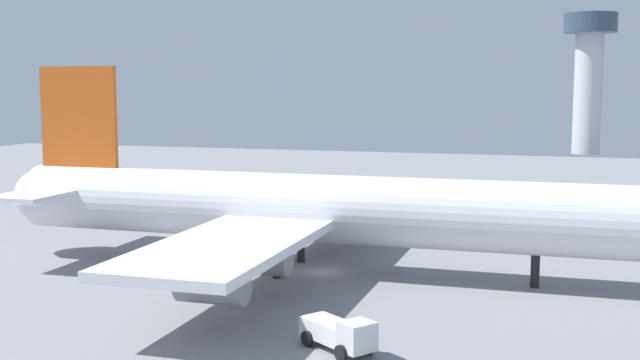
{
  "coord_description": "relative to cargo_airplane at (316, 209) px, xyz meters",
  "views": [
    {
      "loc": [
        19.5,
        -63.51,
        15.87
      ],
      "look_at": [
        0.0,
        0.0,
        7.93
      ],
      "focal_mm": 44.52,
      "sensor_mm": 36.0,
      "label": 1
    }
  ],
  "objects": [
    {
      "name": "ground_plane",
      "position": [
        0.33,
        0.0,
        -5.41
      ],
      "size": [
        243.24,
        243.24,
        0.0
      ],
      "primitive_type": "plane",
      "color": "gray"
    },
    {
      "name": "pushback_tractor",
      "position": [
        7.44,
        -19.16,
        -4.28
      ],
      "size": [
        5.45,
        4.69,
        2.2
      ],
      "color": "silver",
      "rests_on": "ground_plane"
    },
    {
      "name": "cargo_airplane",
      "position": [
        0.0,
        0.0,
        0.0
      ],
      "size": [
        60.81,
        48.28,
        17.62
      ],
      "color": "silver",
      "rests_on": "ground_plane"
    },
    {
      "name": "control_tower",
      "position": [
        24.98,
        130.95,
        14.41
      ],
      "size": [
        11.94,
        11.94,
        32.3
      ],
      "color": "silver",
      "rests_on": "ground_plane"
    }
  ]
}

